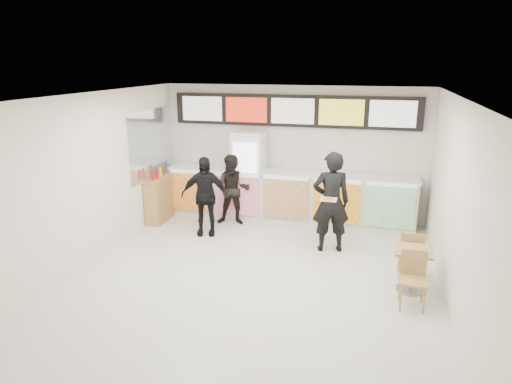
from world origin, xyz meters
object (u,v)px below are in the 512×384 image
(customer_left, at_px, (233,190))
(cafe_table, at_px, (412,262))
(service_counter, at_px, (289,196))
(drinks_fridge, at_px, (249,175))
(condiment_ledge, at_px, (159,199))
(customer_main, at_px, (331,202))
(customer_mid, at_px, (205,196))

(customer_left, relative_size, cafe_table, 1.08)
(service_counter, height_order, cafe_table, service_counter)
(service_counter, distance_m, drinks_fridge, 1.03)
(cafe_table, height_order, condiment_ledge, condiment_ledge)
(customer_left, height_order, condiment_ledge, customer_left)
(drinks_fridge, xyz_separation_m, condiment_ledge, (-1.89, -0.79, -0.49))
(customer_main, distance_m, customer_mid, 2.61)
(service_counter, distance_m, customer_left, 1.28)
(drinks_fridge, bearing_deg, customer_left, -109.99)
(condiment_ledge, bearing_deg, drinks_fridge, 22.70)
(drinks_fridge, bearing_deg, condiment_ledge, -157.30)
(service_counter, bearing_deg, customer_left, -154.52)
(drinks_fridge, distance_m, customer_mid, 1.44)
(customer_mid, bearing_deg, customer_main, -17.95)
(cafe_table, xyz_separation_m, condiment_ledge, (-5.32, 2.02, 0.02))
(customer_left, bearing_deg, condiment_ledge, 179.39)
(customer_left, distance_m, cafe_table, 4.29)
(customer_mid, height_order, condiment_ledge, customer_mid)
(drinks_fridge, height_order, cafe_table, drinks_fridge)
(customer_main, distance_m, condiment_ledge, 3.99)
(customer_left, xyz_separation_m, cafe_table, (3.64, -2.25, -0.29))
(customer_mid, xyz_separation_m, cafe_table, (4.02, -1.49, -0.34))
(customer_main, height_order, condiment_ledge, customer_main)
(customer_mid, xyz_separation_m, condiment_ledge, (-1.30, 0.52, -0.32))
(service_counter, height_order, customer_main, customer_main)
(customer_left, xyz_separation_m, condiment_ledge, (-1.68, -0.23, -0.27))
(condiment_ledge, bearing_deg, service_counter, 15.32)
(customer_mid, bearing_deg, cafe_table, -34.28)
(customer_left, height_order, customer_mid, customer_mid)
(drinks_fridge, height_order, condiment_ledge, drinks_fridge)
(customer_mid, bearing_deg, condiment_ledge, 144.27)
(customer_main, relative_size, customer_mid, 1.16)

